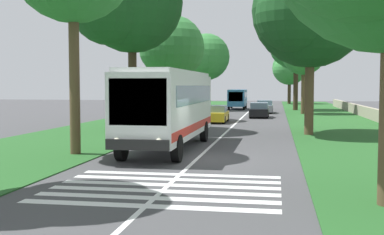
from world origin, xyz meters
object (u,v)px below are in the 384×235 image
(roadside_tree_right_2, at_px, (289,69))
(coach_bus, at_px, (170,104))
(trailing_car_0, at_px, (216,114))
(trailing_minibus_0, at_px, (238,97))
(roadside_tree_right_1, at_px, (308,13))
(trailing_car_2, at_px, (265,107))
(roadside_tree_left_2, at_px, (128,5))
(utility_pole, at_px, (308,70))
(roadside_tree_left_3, at_px, (172,50))
(roadside_tree_right_0, at_px, (302,54))
(roadside_tree_left_0, at_px, (205,58))
(roadside_tree_right_4, at_px, (294,46))
(trailing_car_1, at_px, (259,111))

(roadside_tree_right_2, bearing_deg, coach_bus, 173.49)
(trailing_car_0, relative_size, trailing_minibus_0, 0.72)
(trailing_minibus_0, xyz_separation_m, roadside_tree_right_1, (-32.69, -6.80, 5.92))
(trailing_car_2, relative_size, roadside_tree_right_2, 0.49)
(trailing_car_0, distance_m, roadside_tree_left_2, 12.48)
(roadside_tree_right_1, relative_size, utility_pole, 1.45)
(roadside_tree_left_3, distance_m, roadside_tree_right_2, 42.77)
(roadside_tree_right_0, bearing_deg, roadside_tree_right_2, 1.40)
(roadside_tree_left_3, xyz_separation_m, utility_pole, (-9.01, -11.10, -2.10))
(trailing_car_0, height_order, roadside_tree_right_2, roadside_tree_right_2)
(roadside_tree_left_0, xyz_separation_m, roadside_tree_right_2, (23.39, -10.64, -0.58))
(roadside_tree_right_0, bearing_deg, roadside_tree_right_4, 3.72)
(roadside_tree_left_2, bearing_deg, trailing_car_2, -19.70)
(trailing_car_0, height_order, roadside_tree_right_4, roadside_tree_right_4)
(roadside_tree_left_2, height_order, roadside_tree_left_3, roadside_tree_left_2)
(roadside_tree_right_1, height_order, utility_pole, roadside_tree_right_1)
(roadside_tree_right_1, bearing_deg, trailing_car_1, 12.00)
(trailing_car_2, relative_size, roadside_tree_right_4, 0.39)
(trailing_car_0, xyz_separation_m, roadside_tree_right_1, (-9.18, -6.72, 6.80))
(roadside_tree_left_2, distance_m, roadside_tree_right_4, 32.38)
(coach_bus, height_order, roadside_tree_right_2, roadside_tree_right_2)
(trailing_car_2, distance_m, utility_pole, 22.57)
(trailing_car_0, bearing_deg, roadside_tree_left_2, 150.70)
(coach_bus, bearing_deg, roadside_tree_right_1, -39.93)
(roadside_tree_right_0, height_order, roadside_tree_right_1, roadside_tree_right_1)
(trailing_minibus_0, relative_size, roadside_tree_left_0, 0.64)
(roadside_tree_right_4, bearing_deg, roadside_tree_left_2, 158.63)
(roadside_tree_left_3, xyz_separation_m, roadside_tree_right_1, (-11.08, -10.88, 1.31))
(trailing_car_2, distance_m, roadside_tree_left_2, 26.16)
(roadside_tree_left_3, relative_size, roadside_tree_right_2, 1.04)
(roadside_tree_left_0, height_order, roadside_tree_left_3, roadside_tree_left_0)
(roadside_tree_left_0, relative_size, roadside_tree_right_2, 1.07)
(roadside_tree_right_2, bearing_deg, roadside_tree_left_0, 155.55)
(trailing_car_0, bearing_deg, roadside_tree_right_1, -143.79)
(coach_bus, distance_m, trailing_minibus_0, 40.88)
(trailing_minibus_0, height_order, roadside_tree_left_2, roadside_tree_left_2)
(trailing_minibus_0, bearing_deg, trailing_car_2, -156.60)
(roadside_tree_left_3, xyz_separation_m, roadside_tree_right_2, (41.35, -10.95, -0.33))
(roadside_tree_left_2, height_order, utility_pole, roadside_tree_left_2)
(roadside_tree_left_2, height_order, roadside_tree_right_4, roadside_tree_left_2)
(trailing_car_0, xyz_separation_m, roadside_tree_right_2, (43.25, -6.79, 5.15))
(coach_bus, relative_size, roadside_tree_right_1, 1.00)
(roadside_tree_left_0, bearing_deg, trailing_car_1, -151.03)
(trailing_car_0, xyz_separation_m, roadside_tree_left_3, (1.90, 4.16, 5.48))
(trailing_car_1, distance_m, roadside_tree_right_2, 36.80)
(roadside_tree_left_0, distance_m, roadside_tree_right_2, 25.70)
(trailing_car_0, distance_m, roadside_tree_right_4, 23.78)
(roadside_tree_right_1, bearing_deg, trailing_car_2, 7.33)
(roadside_tree_left_3, bearing_deg, roadside_tree_right_0, -45.65)
(roadside_tree_right_0, bearing_deg, utility_pole, 178.38)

